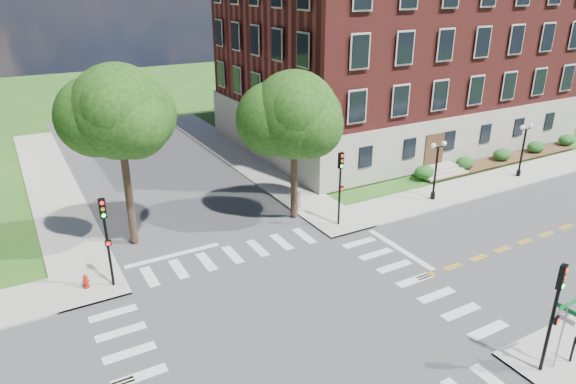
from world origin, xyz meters
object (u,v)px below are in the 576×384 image
street_sign_pole (565,322)px  traffic_signal_ne (340,179)px  fire_hydrant (86,282)px  traffic_signal_se (556,305)px  twin_lamp_east (523,147)px  twin_lamp_west (436,167)px  traffic_signal_nw (106,231)px  push_button_post (574,348)px

street_sign_pole → traffic_signal_ne: bearing=90.0°
fire_hydrant → traffic_signal_ne: bearing=-0.8°
traffic_signal_ne → traffic_signal_se: bearing=-92.3°
twin_lamp_east → traffic_signal_ne: bearing=-179.3°
twin_lamp_west → fire_hydrant: 23.68m
street_sign_pole → fire_hydrant: size_ratio=4.13×
traffic_signal_ne → traffic_signal_nw: 14.11m
traffic_signal_se → fire_hydrant: size_ratio=6.40×
fire_hydrant → traffic_signal_se: bearing=-45.9°
street_sign_pole → push_button_post: street_sign_pole is taller
traffic_signal_nw → street_sign_pole: bearing=-46.6°
traffic_signal_ne → twin_lamp_east: traffic_signal_ne is taller
traffic_signal_nw → fire_hydrant: (-1.25, 0.44, -2.72)m
push_button_post → traffic_signal_ne: bearing=93.4°
push_button_post → twin_lamp_east: bearing=42.9°
street_sign_pole → push_button_post: 1.76m
traffic_signal_se → traffic_signal_ne: same height
traffic_signal_ne → traffic_signal_nw: size_ratio=1.00×
traffic_signal_nw → street_sign_pole: 20.57m
traffic_signal_nw → push_button_post: 21.40m
traffic_signal_ne → twin_lamp_west: bearing=0.7°
traffic_signal_nw → twin_lamp_east: size_ratio=1.13×
traffic_signal_ne → twin_lamp_east: bearing=0.7°
twin_lamp_east → street_sign_pole: (-17.58, -15.37, -0.21)m
twin_lamp_east → fire_hydrant: (-32.94, -0.00, -2.06)m
twin_lamp_east → fire_hydrant: 33.01m
street_sign_pole → traffic_signal_nw: bearing=133.4°
twin_lamp_east → fire_hydrant: bearing=-180.0°
traffic_signal_ne → twin_lamp_west: traffic_signal_ne is taller
traffic_signal_ne → street_sign_pole: bearing=-90.0°
twin_lamp_east → traffic_signal_se: bearing=-140.1°
street_sign_pole → traffic_signal_se: bearing=166.3°
traffic_signal_nw → fire_hydrant: 3.02m
traffic_signal_se → twin_lamp_west: (8.84, 15.11, -0.66)m
traffic_signal_se → fire_hydrant: bearing=134.1°
push_button_post → fire_hydrant: size_ratio=1.60×
twin_lamp_east → street_sign_pole: twin_lamp_east is taller
street_sign_pole → push_button_post: size_ratio=2.58×
traffic_signal_ne → street_sign_pole: (0.01, -15.16, -0.88)m
traffic_signal_ne → twin_lamp_west: 8.27m
twin_lamp_east → street_sign_pole: size_ratio=1.36×
traffic_signal_se → street_sign_pole: traffic_signal_se is taller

